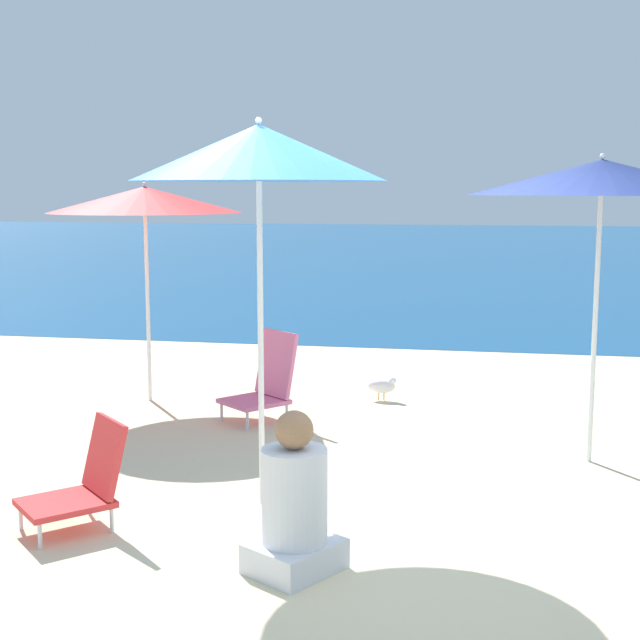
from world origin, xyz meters
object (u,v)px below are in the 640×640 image
at_px(person_seated_near, 294,507).
at_px(seagull, 382,386).
at_px(beach_chair_pink, 266,381).
at_px(beach_chair_red, 84,481).
at_px(beach_umbrella_navy, 602,178).
at_px(beach_umbrella_red, 145,200).
at_px(beach_umbrella_blue, 259,153).

distance_m(person_seated_near, seagull, 3.89).
relative_size(beach_chair_pink, beach_chair_red, 1.10).
xyz_separation_m(person_seated_near, seagull, (-0.01, 3.88, -0.21)).
bearing_deg(beach_umbrella_navy, beach_chair_pink, 164.90).
height_order(beach_umbrella_navy, beach_chair_pink, beach_umbrella_navy).
bearing_deg(beach_chair_red, beach_umbrella_red, 148.84).
relative_size(beach_umbrella_red, beach_umbrella_navy, 0.92).
bearing_deg(beach_umbrella_blue, beach_umbrella_red, 124.80).
xyz_separation_m(beach_umbrella_navy, beach_chair_red, (-3.06, -1.90, -1.78)).
xyz_separation_m(beach_umbrella_navy, beach_chair_pink, (-2.63, 0.71, -1.72)).
bearing_deg(beach_umbrella_blue, beach_umbrella_navy, 31.50).
height_order(beach_umbrella_red, beach_chair_red, beach_umbrella_red).
bearing_deg(seagull, beach_umbrella_blue, -98.04).
height_order(beach_umbrella_blue, beach_umbrella_navy, beach_umbrella_blue).
bearing_deg(person_seated_near, seagull, 121.84).
bearing_deg(beach_umbrella_navy, beach_umbrella_blue, -148.50).
xyz_separation_m(beach_umbrella_blue, beach_umbrella_red, (-1.75, 2.51, -0.31)).
bearing_deg(beach_umbrella_red, beach_umbrella_blue, -55.20).
distance_m(beach_umbrella_blue, seagull, 3.60).
relative_size(beach_umbrella_blue, beach_chair_red, 3.47).
bearing_deg(seagull, beach_chair_pink, -134.76).
bearing_deg(person_seated_near, beach_chair_pink, 138.76).
bearing_deg(beach_chair_red, seagull, 113.21).
height_order(beach_chair_pink, seagull, beach_chair_pink).
bearing_deg(beach_umbrella_red, beach_chair_pink, -21.49).
bearing_deg(beach_chair_red, person_seated_near, 29.13).
distance_m(beach_umbrella_red, beach_umbrella_navy, 4.07).
distance_m(beach_umbrella_red, seagull, 2.81).
bearing_deg(person_seated_near, beach_umbrella_blue, 145.64).
bearing_deg(beach_chair_pink, seagull, 85.07).
relative_size(beach_umbrella_red, seagull, 7.61).
xyz_separation_m(beach_chair_pink, person_seated_near, (0.91, -2.97, 0.00)).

